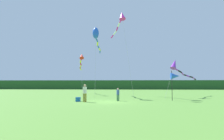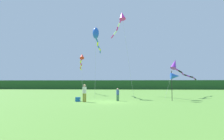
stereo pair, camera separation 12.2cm
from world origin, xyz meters
name	(u,v)px [view 1 (the left image)]	position (x,y,z in m)	size (l,w,h in m)	color
ground_plane	(108,102)	(0.00, 0.00, 0.00)	(120.00, 120.00, 0.00)	#5B9338
distant_treeline	(120,85)	(0.00, 45.00, 1.48)	(108.00, 2.32, 2.96)	#234C23
person_adult	(85,92)	(-2.29, -0.28, 0.97)	(0.38, 0.38, 1.74)	olive
person_child	(118,94)	(0.94, 1.19, 0.75)	(0.29, 0.29, 1.33)	#3F724C
cooler_box	(78,99)	(-3.07, 0.24, 0.22)	(0.44, 0.43, 0.44)	#1959B2
banner_flag_pole	(175,76)	(7.00, 1.73, 2.58)	(0.90, 0.70, 3.18)	black
kite_magenta	(121,18)	(1.15, 8.53, 11.30)	(3.50, 8.15, 12.22)	#B2B2B2
kite_red	(81,59)	(-5.84, 13.85, 6.05)	(2.76, 10.74, 7.06)	#B2B2B2
kite_blue	(96,36)	(-2.34, 7.60, 8.57)	(0.99, 8.14, 9.65)	#B2B2B2
kite_purple	(177,67)	(8.88, 7.92, 4.13)	(6.26, 6.91, 5.27)	#B2B2B2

